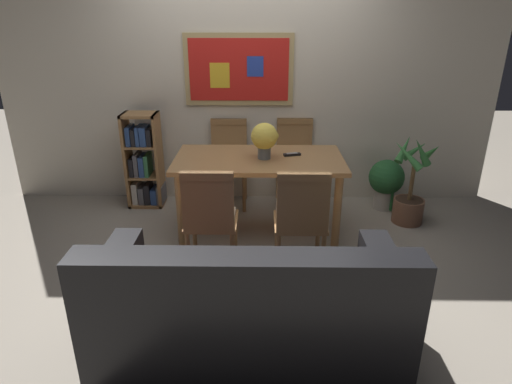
{
  "coord_description": "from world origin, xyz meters",
  "views": [
    {
      "loc": [
        0.15,
        -3.35,
        1.95
      ],
      "look_at": [
        0.11,
        -0.2,
        0.65
      ],
      "focal_mm": 30.68,
      "sensor_mm": 36.0,
      "label": 1
    }
  ],
  "objects_px": {
    "dining_chair_near_right": "(301,215)",
    "dining_chair_far_left": "(229,156)",
    "potted_ivy": "(386,181)",
    "potted_palm": "(410,193)",
    "leather_couch": "(248,311)",
    "flower_vase": "(265,138)",
    "bookshelf": "(144,164)",
    "tv_remote": "(292,154)",
    "dining_chair_far_right": "(294,155)",
    "dining_chair_near_left": "(210,214)",
    "dining_table": "(259,168)"
  },
  "relations": [
    {
      "from": "dining_table",
      "to": "potted_ivy",
      "type": "bearing_deg",
      "value": 23.65
    },
    {
      "from": "dining_table",
      "to": "leather_couch",
      "type": "height_order",
      "value": "leather_couch"
    },
    {
      "from": "dining_chair_far_left",
      "to": "leather_couch",
      "type": "bearing_deg",
      "value": -83.23
    },
    {
      "from": "flower_vase",
      "to": "dining_chair_far_left",
      "type": "bearing_deg",
      "value": 116.95
    },
    {
      "from": "dining_chair_far_left",
      "to": "bookshelf",
      "type": "distance_m",
      "value": 0.9
    },
    {
      "from": "dining_chair_near_left",
      "to": "dining_chair_far_right",
      "type": "bearing_deg",
      "value": 63.6
    },
    {
      "from": "dining_chair_near_right",
      "to": "dining_chair_far_left",
      "type": "distance_m",
      "value": 1.6
    },
    {
      "from": "dining_chair_near_left",
      "to": "flower_vase",
      "type": "bearing_deg",
      "value": 59.96
    },
    {
      "from": "dining_chair_far_left",
      "to": "dining_chair_near_right",
      "type": "bearing_deg",
      "value": -66.03
    },
    {
      "from": "dining_chair_near_left",
      "to": "leather_couch",
      "type": "bearing_deg",
      "value": -70.09
    },
    {
      "from": "dining_table",
      "to": "leather_couch",
      "type": "distance_m",
      "value": 1.63
    },
    {
      "from": "tv_remote",
      "to": "dining_chair_far_right",
      "type": "bearing_deg",
      "value": 83.7
    },
    {
      "from": "potted_ivy",
      "to": "dining_chair_near_left",
      "type": "bearing_deg",
      "value": -142.17
    },
    {
      "from": "leather_couch",
      "to": "flower_vase",
      "type": "xyz_separation_m",
      "value": [
        0.1,
        1.58,
        0.63
      ]
    },
    {
      "from": "potted_palm",
      "to": "flower_vase",
      "type": "height_order",
      "value": "flower_vase"
    },
    {
      "from": "dining_chair_near_left",
      "to": "tv_remote",
      "type": "relative_size",
      "value": 5.62
    },
    {
      "from": "dining_chair_far_right",
      "to": "potted_palm",
      "type": "distance_m",
      "value": 1.24
    },
    {
      "from": "dining_chair_far_right",
      "to": "leather_couch",
      "type": "distance_m",
      "value": 2.4
    },
    {
      "from": "potted_ivy",
      "to": "potted_palm",
      "type": "xyz_separation_m",
      "value": [
        0.15,
        -0.34,
        -0.0
      ]
    },
    {
      "from": "dining_chair_near_right",
      "to": "dining_chair_far_right",
      "type": "height_order",
      "value": "same"
    },
    {
      "from": "dining_chair_far_left",
      "to": "tv_remote",
      "type": "relative_size",
      "value": 5.62
    },
    {
      "from": "dining_chair_near_left",
      "to": "bookshelf",
      "type": "height_order",
      "value": "bookshelf"
    },
    {
      "from": "dining_chair_near_right",
      "to": "tv_remote",
      "type": "bearing_deg",
      "value": 91.81
    },
    {
      "from": "dining_chair_near_left",
      "to": "bookshelf",
      "type": "relative_size",
      "value": 0.91
    },
    {
      "from": "dining_table",
      "to": "dining_chair_near_left",
      "type": "bearing_deg",
      "value": -116.4
    },
    {
      "from": "potted_ivy",
      "to": "flower_vase",
      "type": "height_order",
      "value": "flower_vase"
    },
    {
      "from": "dining_table",
      "to": "bookshelf",
      "type": "xyz_separation_m",
      "value": [
        -1.22,
        0.65,
        -0.19
      ]
    },
    {
      "from": "leather_couch",
      "to": "tv_remote",
      "type": "xyz_separation_m",
      "value": [
        0.35,
        1.66,
        0.45
      ]
    },
    {
      "from": "dining_chair_far_right",
      "to": "potted_palm",
      "type": "relative_size",
      "value": 1.01
    },
    {
      "from": "dining_table",
      "to": "leather_couch",
      "type": "relative_size",
      "value": 0.83
    },
    {
      "from": "potted_ivy",
      "to": "dining_chair_near_right",
      "type": "bearing_deg",
      "value": -127.21
    },
    {
      "from": "dining_chair_near_right",
      "to": "dining_chair_far_left",
      "type": "xyz_separation_m",
      "value": [
        -0.65,
        1.47,
        0.0
      ]
    },
    {
      "from": "bookshelf",
      "to": "potted_ivy",
      "type": "xyz_separation_m",
      "value": [
        2.56,
        -0.07,
        -0.15
      ]
    },
    {
      "from": "dining_chair_near_right",
      "to": "tv_remote",
      "type": "relative_size",
      "value": 5.62
    },
    {
      "from": "potted_palm",
      "to": "flower_vase",
      "type": "distance_m",
      "value": 1.59
    },
    {
      "from": "dining_chair_far_right",
      "to": "dining_chair_near_left",
      "type": "relative_size",
      "value": 1.0
    },
    {
      "from": "leather_couch",
      "to": "potted_palm",
      "type": "height_order",
      "value": "potted_palm"
    },
    {
      "from": "flower_vase",
      "to": "bookshelf",
      "type": "bearing_deg",
      "value": 152.14
    },
    {
      "from": "flower_vase",
      "to": "potted_ivy",
      "type": "bearing_deg",
      "value": 25.17
    },
    {
      "from": "leather_couch",
      "to": "flower_vase",
      "type": "height_order",
      "value": "flower_vase"
    },
    {
      "from": "dining_chair_near_left",
      "to": "tv_remote",
      "type": "xyz_separation_m",
      "value": [
        0.66,
        0.8,
        0.22
      ]
    },
    {
      "from": "potted_palm",
      "to": "bookshelf",
      "type": "bearing_deg",
      "value": 171.48
    },
    {
      "from": "potted_ivy",
      "to": "potted_palm",
      "type": "bearing_deg",
      "value": -66.44
    },
    {
      "from": "leather_couch",
      "to": "bookshelf",
      "type": "height_order",
      "value": "bookshelf"
    },
    {
      "from": "dining_chair_far_left",
      "to": "potted_palm",
      "type": "distance_m",
      "value": 1.88
    },
    {
      "from": "dining_table",
      "to": "dining_chair_far_right",
      "type": "relative_size",
      "value": 1.65
    },
    {
      "from": "dining_chair_far_right",
      "to": "tv_remote",
      "type": "distance_m",
      "value": 0.73
    },
    {
      "from": "leather_couch",
      "to": "potted_ivy",
      "type": "bearing_deg",
      "value": 57.55
    },
    {
      "from": "dining_chair_far_left",
      "to": "potted_ivy",
      "type": "bearing_deg",
      "value": -4.69
    },
    {
      "from": "dining_chair_far_left",
      "to": "flower_vase",
      "type": "distance_m",
      "value": 0.92
    }
  ]
}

